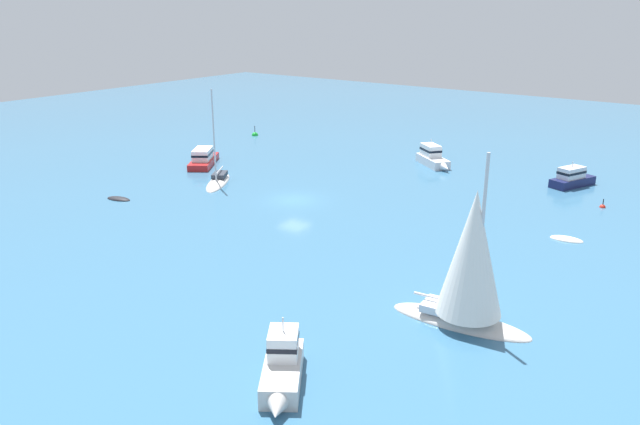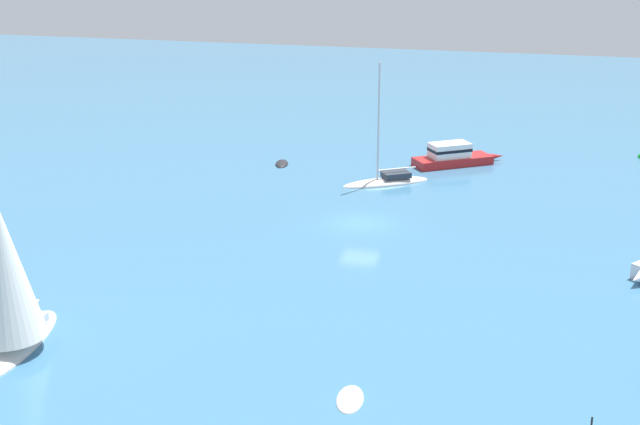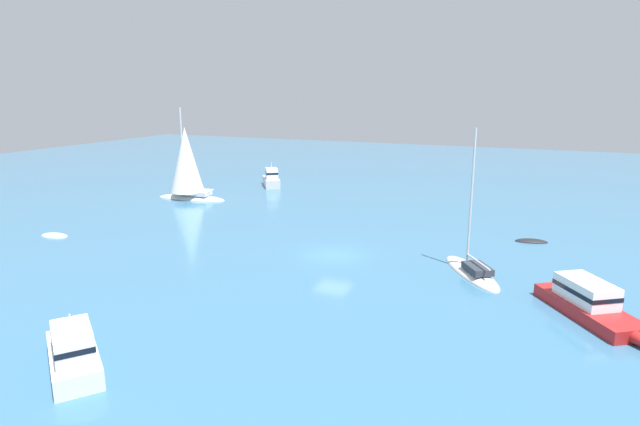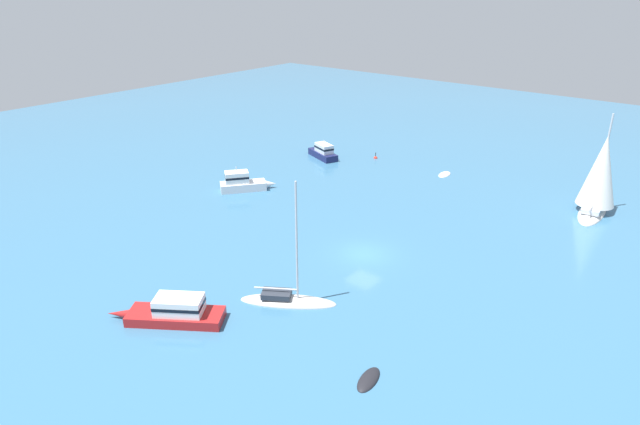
% 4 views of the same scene
% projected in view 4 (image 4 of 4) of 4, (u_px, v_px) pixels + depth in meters
% --- Properties ---
extents(ground_plane, '(160.00, 160.00, 0.00)m').
position_uv_depth(ground_plane, '(364.00, 254.00, 47.45)').
color(ground_plane, teal).
extents(sloop, '(8.18, 3.93, 10.29)m').
position_uv_depth(sloop, '(600.00, 178.00, 54.65)').
color(sloop, silver).
rests_on(sloop, ground).
extents(launch, '(5.77, 7.49, 1.88)m').
position_uv_depth(launch, '(175.00, 311.00, 38.00)').
color(launch, '#B21E1E').
rests_on(launch, ground).
extents(tender, '(2.54, 1.43, 0.47)m').
position_uv_depth(tender, '(444.00, 175.00, 66.32)').
color(tender, silver).
rests_on(tender, ground).
extents(ketch, '(5.32, 6.90, 9.77)m').
position_uv_depth(ketch, '(287.00, 300.00, 40.43)').
color(ketch, silver).
rests_on(ketch, ground).
extents(cabin_cruiser, '(5.71, 4.82, 2.79)m').
position_uv_depth(cabin_cruiser, '(243.00, 183.00, 61.23)').
color(cabin_cruiser, white).
rests_on(cabin_cruiser, ground).
extents(rib, '(2.64, 1.54, 0.49)m').
position_uv_depth(rib, '(369.00, 380.00, 32.69)').
color(rib, black).
rests_on(rib, ground).
extents(motor_cruiser, '(3.46, 6.09, 2.47)m').
position_uv_depth(motor_cruiser, '(323.00, 152.00, 72.25)').
color(motor_cruiser, '#191E4C').
rests_on(motor_cruiser, ground).
extents(mooring_buoy, '(0.52, 0.52, 1.02)m').
position_uv_depth(mooring_buoy, '(375.00, 158.00, 72.28)').
color(mooring_buoy, red).
rests_on(mooring_buoy, ground).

